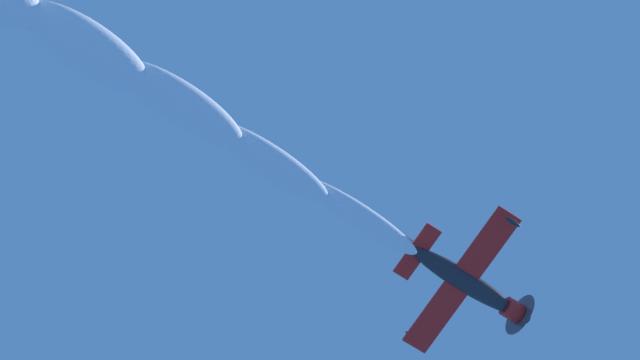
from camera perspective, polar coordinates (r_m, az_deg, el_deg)
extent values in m
ellipsoid|color=#232328|center=(61.17, 6.94, -4.83)|extent=(2.92, 6.79, 1.38)
cylinder|color=red|center=(62.40, 9.21, -6.18)|extent=(1.39, 1.17, 1.21)
cone|color=black|center=(62.68, 9.69, -6.46)|extent=(0.73, 0.82, 0.59)
cylinder|color=#3F3F47|center=(62.61, 9.58, -6.40)|extent=(2.54, 0.65, 2.60)
cube|color=red|center=(60.95, 6.80, -4.82)|extent=(8.59, 3.59, 1.19)
ellipsoid|color=#232328|center=(62.73, 4.47, -7.48)|extent=(0.50, 0.95, 0.30)
ellipsoid|color=#232328|center=(59.42, 9.24, -2.01)|extent=(0.50, 0.95, 0.30)
cube|color=red|center=(60.17, 4.70, -3.45)|extent=(3.18, 1.68, 0.49)
cube|color=#232328|center=(60.58, 4.63, -3.17)|extent=(0.54, 1.12, 1.17)
ellipsoid|color=#1E232D|center=(61.64, 7.14, -4.75)|extent=(1.15, 1.66, 0.79)
ellipsoid|color=white|center=(58.83, 1.93, -1.76)|extent=(3.01, 7.05, 1.63)
ellipsoid|color=white|center=(57.48, -2.44, 0.89)|extent=(3.42, 7.18, 2.04)
ellipsoid|color=white|center=(56.60, -6.69, 3.65)|extent=(3.83, 7.31, 2.46)
ellipsoid|color=white|center=(56.31, -11.20, 6.30)|extent=(4.24, 7.44, 2.88)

